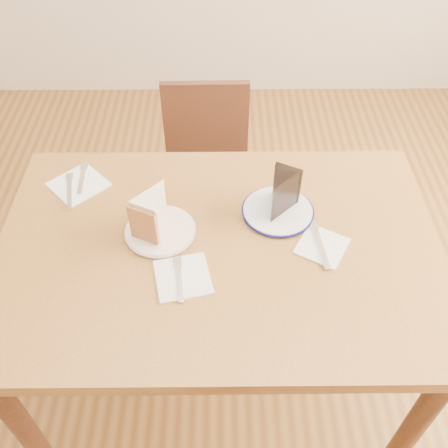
{
  "coord_description": "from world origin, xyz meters",
  "views": [
    {
      "loc": [
        0.01,
        -0.88,
        1.76
      ],
      "look_at": [
        0.01,
        0.03,
        0.8
      ],
      "focal_mm": 40.0,
      "sensor_mm": 36.0,
      "label": 1
    }
  ],
  "objects_px": {
    "carrot_cake": "(155,211)",
    "chair_far": "(207,177)",
    "plate_navy": "(278,211)",
    "table": "(219,268)",
    "plate_cream": "(160,231)",
    "chocolate_cake": "(279,196)"
  },
  "relations": [
    {
      "from": "plate_cream",
      "to": "plate_navy",
      "type": "xyz_separation_m",
      "value": [
        0.33,
        0.07,
        0.0
      ]
    },
    {
      "from": "table",
      "to": "carrot_cake",
      "type": "height_order",
      "value": "carrot_cake"
    },
    {
      "from": "table",
      "to": "carrot_cake",
      "type": "relative_size",
      "value": 10.72
    },
    {
      "from": "table",
      "to": "plate_navy",
      "type": "distance_m",
      "value": 0.23
    },
    {
      "from": "table",
      "to": "plate_navy",
      "type": "xyz_separation_m",
      "value": [
        0.17,
        0.12,
        0.1
      ]
    },
    {
      "from": "table",
      "to": "plate_cream",
      "type": "xyz_separation_m",
      "value": [
        -0.16,
        0.05,
        0.1
      ]
    },
    {
      "from": "table",
      "to": "plate_cream",
      "type": "bearing_deg",
      "value": 163.13
    },
    {
      "from": "chocolate_cake",
      "to": "plate_navy",
      "type": "bearing_deg",
      "value": -70.62
    },
    {
      "from": "chair_far",
      "to": "chocolate_cake",
      "type": "bearing_deg",
      "value": 112.06
    },
    {
      "from": "chair_far",
      "to": "carrot_cake",
      "type": "height_order",
      "value": "carrot_cake"
    },
    {
      "from": "plate_cream",
      "to": "chocolate_cake",
      "type": "height_order",
      "value": "chocolate_cake"
    },
    {
      "from": "carrot_cake",
      "to": "chocolate_cake",
      "type": "distance_m",
      "value": 0.34
    },
    {
      "from": "chair_far",
      "to": "plate_navy",
      "type": "bearing_deg",
      "value": 112.2
    },
    {
      "from": "plate_navy",
      "to": "chair_far",
      "type": "bearing_deg",
      "value": 113.17
    },
    {
      "from": "carrot_cake",
      "to": "chocolate_cake",
      "type": "bearing_deg",
      "value": 34.46
    },
    {
      "from": "table",
      "to": "plate_cream",
      "type": "relative_size",
      "value": 6.42
    },
    {
      "from": "carrot_cake",
      "to": "chair_far",
      "type": "bearing_deg",
      "value": 103.31
    },
    {
      "from": "chair_far",
      "to": "plate_navy",
      "type": "height_order",
      "value": "chair_far"
    },
    {
      "from": "plate_navy",
      "to": "carrot_cake",
      "type": "xyz_separation_m",
      "value": [
        -0.34,
        -0.06,
        0.06
      ]
    },
    {
      "from": "plate_cream",
      "to": "table",
      "type": "bearing_deg",
      "value": -16.87
    },
    {
      "from": "carrot_cake",
      "to": "plate_navy",
      "type": "bearing_deg",
      "value": 34.9
    },
    {
      "from": "table",
      "to": "chair_far",
      "type": "relative_size",
      "value": 1.51
    }
  ]
}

